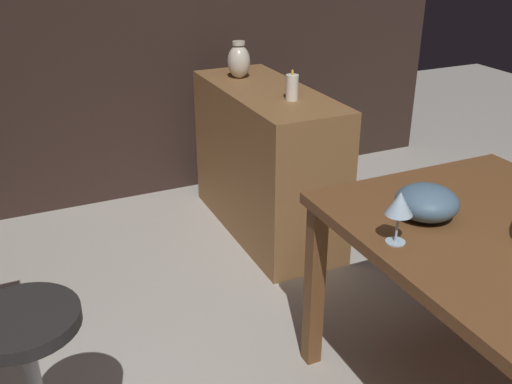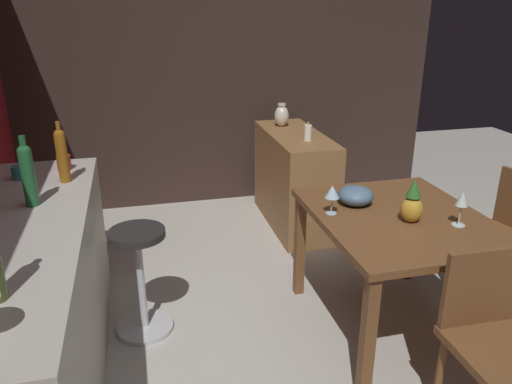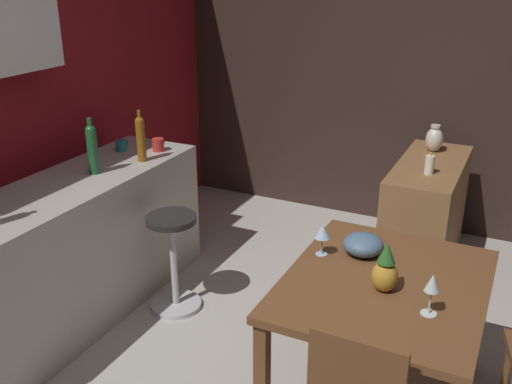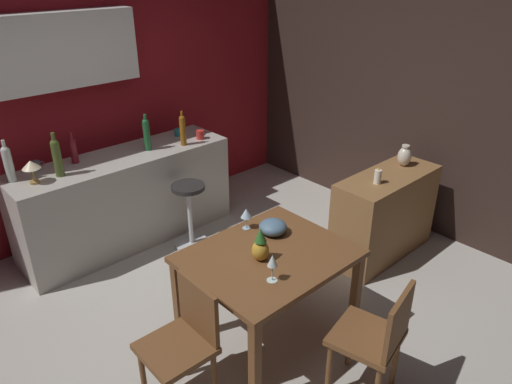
# 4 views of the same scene
# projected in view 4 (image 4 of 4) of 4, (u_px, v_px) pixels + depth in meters

# --- Properties ---
(ground_plane) EXTENTS (9.00, 9.00, 0.00)m
(ground_plane) POSITION_uv_depth(u_px,v_px,m) (218.00, 320.00, 3.79)
(ground_plane) COLOR #B7B2A8
(wall_kitchen_back) EXTENTS (5.20, 0.33, 2.60)m
(wall_kitchen_back) POSITION_uv_depth(u_px,v_px,m) (70.00, 95.00, 4.50)
(wall_kitchen_back) COLOR maroon
(wall_kitchen_back) RESTS_ON ground_plane
(wall_side_right) EXTENTS (0.10, 4.40, 2.60)m
(wall_side_right) POSITION_uv_depth(u_px,v_px,m) (388.00, 94.00, 4.96)
(wall_side_right) COLOR #33231E
(wall_side_right) RESTS_ON ground_plane
(dining_table) EXTENTS (1.11, 0.91, 0.74)m
(dining_table) POSITION_uv_depth(u_px,v_px,m) (268.00, 265.00, 3.35)
(dining_table) COLOR brown
(dining_table) RESTS_ON ground_plane
(kitchen_counter) EXTENTS (2.10, 0.60, 0.90)m
(kitchen_counter) POSITION_uv_depth(u_px,v_px,m) (127.00, 199.00, 4.70)
(kitchen_counter) COLOR #B2ADA3
(kitchen_counter) RESTS_ON ground_plane
(sideboard_cabinet) EXTENTS (1.10, 0.44, 0.82)m
(sideboard_cabinet) POSITION_uv_depth(u_px,v_px,m) (384.00, 215.00, 4.48)
(sideboard_cabinet) COLOR olive
(sideboard_cabinet) RESTS_ON ground_plane
(chair_near_window) EXTENTS (0.41, 0.41, 0.85)m
(chair_near_window) POSITION_uv_depth(u_px,v_px,m) (184.00, 340.00, 2.92)
(chair_near_window) COLOR brown
(chair_near_window) RESTS_ON ground_plane
(chair_by_doorway) EXTENTS (0.48, 0.48, 0.86)m
(chair_by_doorway) POSITION_uv_depth(u_px,v_px,m) (376.00, 337.00, 2.94)
(chair_by_doorway) COLOR brown
(chair_by_doorway) RESTS_ON ground_plane
(bar_stool) EXTENTS (0.34, 0.34, 0.66)m
(bar_stool) POSITION_uv_depth(u_px,v_px,m) (190.00, 214.00, 4.63)
(bar_stool) COLOR #262323
(bar_stool) RESTS_ON ground_plane
(wine_glass_left) EXTENTS (0.07, 0.07, 0.19)m
(wine_glass_left) POSITION_uv_depth(u_px,v_px,m) (272.00, 262.00, 2.97)
(wine_glass_left) COLOR silver
(wine_glass_left) RESTS_ON dining_table
(wine_glass_right) EXTENTS (0.08, 0.08, 0.17)m
(wine_glass_right) POSITION_uv_depth(u_px,v_px,m) (246.00, 213.00, 3.56)
(wine_glass_right) COLOR silver
(wine_glass_right) RESTS_ON dining_table
(pineapple_centerpiece) EXTENTS (0.12, 0.12, 0.24)m
(pineapple_centerpiece) POSITION_uv_depth(u_px,v_px,m) (260.00, 247.00, 3.20)
(pineapple_centerpiece) COLOR gold
(pineapple_centerpiece) RESTS_ON dining_table
(fruit_bowl) EXTENTS (0.21, 0.21, 0.11)m
(fruit_bowl) POSITION_uv_depth(u_px,v_px,m) (273.00, 227.00, 3.53)
(fruit_bowl) COLOR slate
(fruit_bowl) RESTS_ON dining_table
(wine_bottle_ruby) EXTENTS (0.07, 0.07, 0.30)m
(wine_bottle_ruby) POSITION_uv_depth(u_px,v_px,m) (73.00, 149.00, 4.29)
(wine_bottle_ruby) COLOR maroon
(wine_bottle_ruby) RESTS_ON kitchen_counter
(wine_bottle_olive) EXTENTS (0.07, 0.07, 0.39)m
(wine_bottle_olive) POSITION_uv_depth(u_px,v_px,m) (57.00, 156.00, 4.02)
(wine_bottle_olive) COLOR #475623
(wine_bottle_olive) RESTS_ON kitchen_counter
(wine_bottle_green) EXTENTS (0.07, 0.07, 0.36)m
(wine_bottle_green) POSITION_uv_depth(u_px,v_px,m) (147.00, 133.00, 4.57)
(wine_bottle_green) COLOR #1E592D
(wine_bottle_green) RESTS_ON kitchen_counter
(wine_bottle_amber) EXTENTS (0.06, 0.06, 0.35)m
(wine_bottle_amber) POSITION_uv_depth(u_px,v_px,m) (183.00, 129.00, 4.69)
(wine_bottle_amber) COLOR #8C5114
(wine_bottle_amber) RESTS_ON kitchen_counter
(wine_bottle_clear) EXTENTS (0.07, 0.07, 0.36)m
(wine_bottle_clear) POSITION_uv_depth(u_px,v_px,m) (8.00, 162.00, 3.92)
(wine_bottle_clear) COLOR silver
(wine_bottle_clear) RESTS_ON kitchen_counter
(cup_red) EXTENTS (0.12, 0.08, 0.09)m
(cup_red) POSITION_uv_depth(u_px,v_px,m) (200.00, 135.00, 4.90)
(cup_red) COLOR red
(cup_red) RESTS_ON kitchen_counter
(cup_teal) EXTENTS (0.11, 0.08, 0.08)m
(cup_teal) POSITION_uv_depth(u_px,v_px,m) (178.00, 132.00, 4.99)
(cup_teal) COLOR teal
(cup_teal) RESTS_ON kitchen_counter
(cup_slate) EXTENTS (0.11, 0.07, 0.08)m
(cup_slate) POSITION_uv_depth(u_px,v_px,m) (36.00, 165.00, 4.19)
(cup_slate) COLOR #515660
(cup_slate) RESTS_ON kitchen_counter
(counter_lamp) EXTENTS (0.15, 0.15, 0.20)m
(counter_lamp) POSITION_uv_depth(u_px,v_px,m) (31.00, 166.00, 3.89)
(counter_lamp) COLOR #A58447
(counter_lamp) RESTS_ON kitchen_counter
(pillar_candle_tall) EXTENTS (0.06, 0.06, 0.15)m
(pillar_candle_tall) POSITION_uv_depth(u_px,v_px,m) (378.00, 177.00, 4.12)
(pillar_candle_tall) COLOR white
(pillar_candle_tall) RESTS_ON sideboard_cabinet
(vase_ceramic_ivory) EXTENTS (0.13, 0.13, 0.20)m
(vase_ceramic_ivory) POSITION_uv_depth(u_px,v_px,m) (404.00, 156.00, 4.46)
(vase_ceramic_ivory) COLOR beige
(vase_ceramic_ivory) RESTS_ON sideboard_cabinet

